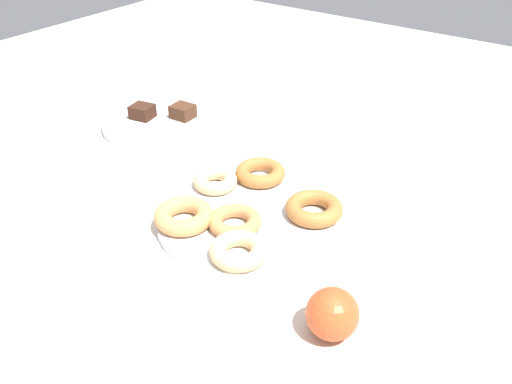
{
  "coord_description": "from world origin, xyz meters",
  "views": [
    {
      "loc": [
        0.45,
        -0.59,
        0.53
      ],
      "look_at": [
        0.0,
        0.03,
        0.04
      ],
      "focal_mm": 38.88,
      "sensor_mm": 36.0,
      "label": 1
    }
  ],
  "objects_px": {
    "donut_3": "(314,208)",
    "brownie_near": "(142,112)",
    "donut_4": "(239,251)",
    "donut_0": "(235,221)",
    "donut_plate": "(245,218)",
    "donut_5": "(215,181)",
    "cake_plate": "(162,122)",
    "brownie_far": "(183,112)",
    "apple": "(332,314)",
    "donut_1": "(184,216)",
    "donut_2": "(260,173)"
  },
  "relations": [
    {
      "from": "donut_0",
      "to": "apple",
      "type": "xyz_separation_m",
      "value": [
        0.23,
        -0.1,
        0.01
      ]
    },
    {
      "from": "donut_1",
      "to": "cake_plate",
      "type": "relative_size",
      "value": 0.37
    },
    {
      "from": "donut_5",
      "to": "apple",
      "type": "distance_m",
      "value": 0.37
    },
    {
      "from": "donut_0",
      "to": "apple",
      "type": "height_order",
      "value": "apple"
    },
    {
      "from": "donut_4",
      "to": "cake_plate",
      "type": "bearing_deg",
      "value": 146.69
    },
    {
      "from": "donut_0",
      "to": "brownie_near",
      "type": "relative_size",
      "value": 1.83
    },
    {
      "from": "donut_0",
      "to": "donut_3",
      "type": "height_order",
      "value": "donut_3"
    },
    {
      "from": "cake_plate",
      "to": "apple",
      "type": "height_order",
      "value": "apple"
    },
    {
      "from": "apple",
      "to": "donut_1",
      "type": "bearing_deg",
      "value": 168.94
    },
    {
      "from": "donut_2",
      "to": "apple",
      "type": "relative_size",
      "value": 1.32
    },
    {
      "from": "donut_4",
      "to": "apple",
      "type": "bearing_deg",
      "value": -12.9
    },
    {
      "from": "donut_0",
      "to": "donut_1",
      "type": "xyz_separation_m",
      "value": [
        -0.07,
        -0.04,
        0.0
      ]
    },
    {
      "from": "donut_plate",
      "to": "donut_4",
      "type": "height_order",
      "value": "donut_4"
    },
    {
      "from": "donut_1",
      "to": "brownie_near",
      "type": "distance_m",
      "value": 0.41
    },
    {
      "from": "donut_3",
      "to": "cake_plate",
      "type": "bearing_deg",
      "value": 165.44
    },
    {
      "from": "donut_plate",
      "to": "donut_5",
      "type": "distance_m",
      "value": 0.11
    },
    {
      "from": "donut_plate",
      "to": "brownie_near",
      "type": "relative_size",
      "value": 6.29
    },
    {
      "from": "apple",
      "to": "brownie_near",
      "type": "bearing_deg",
      "value": 154.96
    },
    {
      "from": "donut_1",
      "to": "donut_3",
      "type": "xyz_separation_m",
      "value": [
        0.16,
        0.14,
        -0.0
      ]
    },
    {
      "from": "brownie_far",
      "to": "donut_plate",
      "type": "bearing_deg",
      "value": -33.17
    },
    {
      "from": "donut_1",
      "to": "donut_2",
      "type": "xyz_separation_m",
      "value": [
        0.02,
        0.18,
        -0.0
      ]
    },
    {
      "from": "brownie_near",
      "to": "apple",
      "type": "distance_m",
      "value": 0.7
    },
    {
      "from": "donut_5",
      "to": "donut_1",
      "type": "bearing_deg",
      "value": -75.72
    },
    {
      "from": "donut_3",
      "to": "donut_4",
      "type": "bearing_deg",
      "value": -102.0
    },
    {
      "from": "donut_4",
      "to": "brownie_far",
      "type": "distance_m",
      "value": 0.5
    },
    {
      "from": "donut_0",
      "to": "apple",
      "type": "bearing_deg",
      "value": -23.08
    },
    {
      "from": "donut_2",
      "to": "cake_plate",
      "type": "bearing_deg",
      "value": 166.7
    },
    {
      "from": "donut_3",
      "to": "cake_plate",
      "type": "distance_m",
      "value": 0.47
    },
    {
      "from": "donut_plate",
      "to": "apple",
      "type": "bearing_deg",
      "value": -29.56
    },
    {
      "from": "donut_0",
      "to": "apple",
      "type": "distance_m",
      "value": 0.25
    },
    {
      "from": "donut_3",
      "to": "brownie_near",
      "type": "height_order",
      "value": "brownie_near"
    },
    {
      "from": "donut_4",
      "to": "cake_plate",
      "type": "height_order",
      "value": "donut_4"
    },
    {
      "from": "donut_1",
      "to": "apple",
      "type": "xyz_separation_m",
      "value": [
        0.3,
        -0.06,
        0.01
      ]
    },
    {
      "from": "donut_3",
      "to": "brownie_near",
      "type": "bearing_deg",
      "value": 168.7
    },
    {
      "from": "donut_plate",
      "to": "donut_4",
      "type": "distance_m",
      "value": 0.11
    },
    {
      "from": "cake_plate",
      "to": "brownie_far",
      "type": "height_order",
      "value": "brownie_far"
    },
    {
      "from": "donut_0",
      "to": "donut_2",
      "type": "height_order",
      "value": "donut_2"
    },
    {
      "from": "donut_4",
      "to": "donut_5",
      "type": "relative_size",
      "value": 1.11
    },
    {
      "from": "donut_2",
      "to": "brownie_near",
      "type": "relative_size",
      "value": 1.95
    },
    {
      "from": "donut_1",
      "to": "apple",
      "type": "bearing_deg",
      "value": -11.06
    },
    {
      "from": "brownie_near",
      "to": "brownie_far",
      "type": "height_order",
      "value": "same"
    },
    {
      "from": "brownie_far",
      "to": "donut_4",
      "type": "bearing_deg",
      "value": -38.51
    },
    {
      "from": "donut_3",
      "to": "donut_4",
      "type": "height_order",
      "value": "same"
    },
    {
      "from": "donut_plate",
      "to": "donut_1",
      "type": "xyz_separation_m",
      "value": [
        -0.07,
        -0.07,
        0.02
      ]
    },
    {
      "from": "brownie_far",
      "to": "donut_2",
      "type": "bearing_deg",
      "value": -20.68
    },
    {
      "from": "cake_plate",
      "to": "apple",
      "type": "distance_m",
      "value": 0.68
    },
    {
      "from": "donut_2",
      "to": "donut_1",
      "type": "bearing_deg",
      "value": -95.98
    },
    {
      "from": "donut_1",
      "to": "brownie_near",
      "type": "relative_size",
      "value": 2.06
    },
    {
      "from": "donut_0",
      "to": "donut_4",
      "type": "relative_size",
      "value": 0.98
    },
    {
      "from": "donut_1",
      "to": "donut_3",
      "type": "relative_size",
      "value": 1.01
    }
  ]
}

